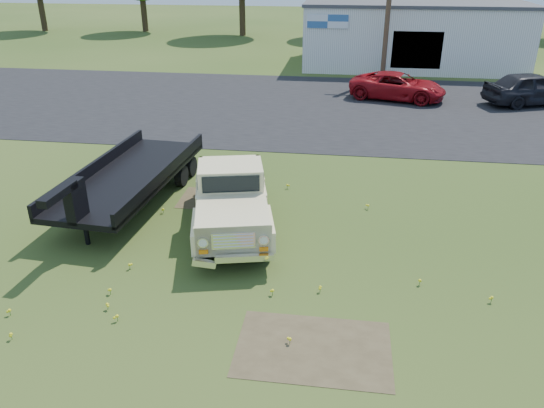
{
  "coord_description": "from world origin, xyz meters",
  "views": [
    {
      "loc": [
        1.82,
        -11.13,
        6.96
      ],
      "look_at": [
        0.13,
        1.0,
        1.15
      ],
      "focal_mm": 35.0,
      "sensor_mm": 36.0,
      "label": 1
    }
  ],
  "objects_px": {
    "vintage_pickup_truck": "(231,197)",
    "red_pickup": "(398,86)",
    "flatbed_trailer": "(130,172)",
    "dark_sedan": "(532,89)"
  },
  "relations": [
    {
      "from": "flatbed_trailer",
      "to": "dark_sedan",
      "type": "bearing_deg",
      "value": 45.98
    },
    {
      "from": "vintage_pickup_truck",
      "to": "red_pickup",
      "type": "height_order",
      "value": "vintage_pickup_truck"
    },
    {
      "from": "flatbed_trailer",
      "to": "dark_sedan",
      "type": "xyz_separation_m",
      "value": [
        15.58,
        13.9,
        -0.16
      ]
    },
    {
      "from": "vintage_pickup_truck",
      "to": "dark_sedan",
      "type": "bearing_deg",
      "value": 38.11
    },
    {
      "from": "red_pickup",
      "to": "dark_sedan",
      "type": "xyz_separation_m",
      "value": [
        6.59,
        -0.17,
        0.13
      ]
    },
    {
      "from": "dark_sedan",
      "to": "red_pickup",
      "type": "bearing_deg",
      "value": 69.66
    },
    {
      "from": "flatbed_trailer",
      "to": "dark_sedan",
      "type": "distance_m",
      "value": 20.88
    },
    {
      "from": "vintage_pickup_truck",
      "to": "dark_sedan",
      "type": "relative_size",
      "value": 1.1
    },
    {
      "from": "vintage_pickup_truck",
      "to": "red_pickup",
      "type": "distance_m",
      "value": 16.34
    },
    {
      "from": "vintage_pickup_truck",
      "to": "dark_sedan",
      "type": "distance_m",
      "value": 19.47
    }
  ]
}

